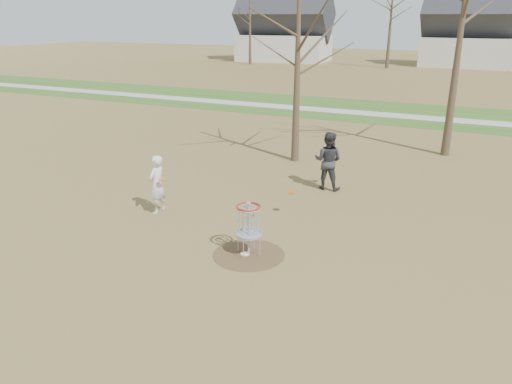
% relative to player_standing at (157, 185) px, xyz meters
% --- Properties ---
extents(ground, '(160.00, 160.00, 0.00)m').
position_rel_player_standing_xyz_m(ground, '(3.70, -1.40, -0.89)').
color(ground, brown).
rests_on(ground, ground).
extents(green_band, '(160.00, 8.00, 0.01)m').
position_rel_player_standing_xyz_m(green_band, '(3.70, 19.60, -0.88)').
color(green_band, '#2D5119').
rests_on(green_band, ground).
extents(footpath, '(160.00, 1.50, 0.01)m').
position_rel_player_standing_xyz_m(footpath, '(3.70, 18.60, -0.87)').
color(footpath, '#9E9E99').
rests_on(footpath, green_band).
extents(dirt_circle, '(1.80, 1.80, 0.01)m').
position_rel_player_standing_xyz_m(dirt_circle, '(3.70, -1.40, -0.88)').
color(dirt_circle, '#47331E').
rests_on(dirt_circle, ground).
extents(player_standing, '(0.43, 0.65, 1.77)m').
position_rel_player_standing_xyz_m(player_standing, '(0.00, 0.00, 0.00)').
color(player_standing, silver).
rests_on(player_standing, ground).
extents(player_throwing, '(0.97, 0.76, 1.98)m').
position_rel_player_standing_xyz_m(player_throwing, '(3.94, 4.26, 0.10)').
color(player_throwing, '#303035').
rests_on(player_throwing, ground).
extents(disc_grounded, '(0.22, 0.22, 0.02)m').
position_rel_player_standing_xyz_m(disc_grounded, '(3.61, -1.44, -0.87)').
color(disc_grounded, white).
rests_on(disc_grounded, dirt_circle).
extents(discs_in_play, '(3.68, 1.76, 0.41)m').
position_rel_player_standing_xyz_m(discs_in_play, '(2.11, 0.69, 0.04)').
color(discs_in_play, '#E64E0C').
rests_on(discs_in_play, ground).
extents(disc_golf_basket, '(0.64, 0.64, 1.35)m').
position_rel_player_standing_xyz_m(disc_golf_basket, '(3.70, -1.40, 0.03)').
color(disc_golf_basket, '#9EA3AD').
rests_on(disc_golf_basket, ground).
extents(bare_trees, '(52.62, 44.98, 9.00)m').
position_rel_player_standing_xyz_m(bare_trees, '(5.48, 34.39, 4.46)').
color(bare_trees, '#382B1E').
rests_on(bare_trees, ground).
extents(houses_row, '(56.51, 10.01, 7.26)m').
position_rel_player_standing_xyz_m(houses_row, '(8.02, 51.16, 2.64)').
color(houses_row, silver).
rests_on(houses_row, ground).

